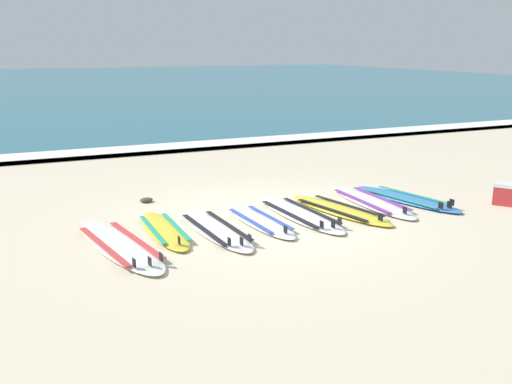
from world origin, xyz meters
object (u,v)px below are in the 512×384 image
at_px(surfboard_3, 260,221).
at_px(cooler_box, 508,194).
at_px(surfboard_0, 120,245).
at_px(surfboard_2, 216,229).
at_px(surfboard_6, 371,202).
at_px(surfboard_5, 340,210).
at_px(surfboard_4, 300,214).
at_px(surfboard_1, 164,230).
at_px(surfboard_7, 406,199).

distance_m(surfboard_3, cooler_box, 4.44).
height_order(surfboard_0, cooler_box, cooler_box).
height_order(surfboard_0, surfboard_3, same).
bearing_deg(surfboard_2, surfboard_6, 7.02).
bearing_deg(surfboard_3, surfboard_5, 1.51).
height_order(surfboard_2, surfboard_4, same).
height_order(surfboard_5, surfboard_6, same).
bearing_deg(surfboard_6, surfboard_0, -173.75).
bearing_deg(surfboard_1, cooler_box, -8.74).
distance_m(surfboard_0, surfboard_5, 3.68).
height_order(surfboard_2, surfboard_7, same).
distance_m(surfboard_3, surfboard_5, 1.47).
distance_m(surfboard_0, cooler_box, 6.59).
distance_m(surfboard_4, surfboard_7, 2.19).
height_order(surfboard_1, surfboard_5, same).
xyz_separation_m(surfboard_7, cooler_box, (1.44, -0.90, 0.16)).
relative_size(surfboard_0, surfboard_5, 1.15).
height_order(surfboard_4, surfboard_7, same).
relative_size(surfboard_2, cooler_box, 4.11).
bearing_deg(surfboard_3, surfboard_4, 6.31).
xyz_separation_m(surfboard_5, cooler_box, (2.90, -0.78, 0.16)).
bearing_deg(surfboard_2, surfboard_7, 4.26).
height_order(surfboard_4, cooler_box, cooler_box).
xyz_separation_m(surfboard_4, surfboard_5, (0.72, -0.04, -0.00)).
bearing_deg(surfboard_1, surfboard_6, 1.55).
bearing_deg(surfboard_4, surfboard_5, -3.45).
height_order(surfboard_1, surfboard_6, same).
xyz_separation_m(surfboard_3, cooler_box, (4.37, -0.74, 0.16)).
xyz_separation_m(surfboard_1, surfboard_3, (1.48, -0.16, 0.00)).
height_order(surfboard_2, surfboard_3, same).
distance_m(surfboard_3, surfboard_7, 2.94).
distance_m(surfboard_5, surfboard_6, 0.81).
bearing_deg(cooler_box, surfboard_3, 170.37).
bearing_deg(surfboard_0, cooler_box, -4.46).
height_order(surfboard_3, surfboard_5, same).
distance_m(surfboard_2, surfboard_5, 2.24).
distance_m(surfboard_2, surfboard_4, 1.52).
distance_m(surfboard_1, surfboard_5, 2.95).
bearing_deg(surfboard_0, surfboard_4, 6.03).
bearing_deg(surfboard_6, surfboard_3, -173.43).
height_order(surfboard_1, surfboard_4, same).
relative_size(surfboard_0, cooler_box, 4.79).
height_order(surfboard_1, surfboard_3, same).
bearing_deg(surfboard_3, surfboard_1, 173.91).
bearing_deg(surfboard_2, surfboard_1, 159.23).
bearing_deg(surfboard_7, surfboard_0, -175.64).
xyz_separation_m(surfboard_3, surfboard_7, (2.94, 0.16, 0.00)).
bearing_deg(surfboard_2, surfboard_0, -175.38).
bearing_deg(surfboard_4, surfboard_7, 2.11).
relative_size(surfboard_4, surfboard_6, 1.01).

